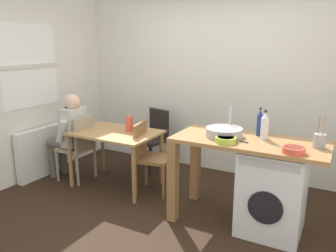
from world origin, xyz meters
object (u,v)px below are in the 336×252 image
object	(u,v)px
washing_machine	(272,191)
mixing_bowl	(226,139)
dining_table	(116,139)
chair_spare_by_wall	(154,136)
vase	(129,124)
seated_person	(70,132)
chair_opposite	(148,154)
chair_person_seat	(79,145)
utensil_crock	(319,140)
bottle_tall_green	(260,123)
colander	(294,150)
bottle_squat_brown	(265,126)

from	to	relation	value
washing_machine	mixing_bowl	xyz separation A→B (m)	(-0.44, -0.20, 0.52)
dining_table	mixing_bowl	size ratio (longest dim) A/B	5.47
chair_spare_by_wall	vase	world-z (taller)	vase
seated_person	washing_machine	world-z (taller)	seated_person
washing_machine	mixing_bowl	size ratio (longest dim) A/B	4.28
vase	mixing_bowl	bearing A→B (deg)	-17.62
chair_opposite	chair_person_seat	bearing A→B (deg)	-94.01
washing_machine	mixing_bowl	world-z (taller)	mixing_bowl
washing_machine	chair_spare_by_wall	bearing A→B (deg)	154.03
chair_person_seat	chair_opposite	world-z (taller)	same
seated_person	utensil_crock	size ratio (longest dim) A/B	4.01
utensil_crock	vase	bearing A→B (deg)	174.63
washing_machine	bottle_tall_green	xyz separation A→B (m)	(-0.22, 0.20, 0.62)
chair_opposite	mixing_bowl	bearing A→B (deg)	59.14
washing_machine	colander	bearing A→B (deg)	-49.26
washing_machine	colander	world-z (taller)	colander
seated_person	washing_machine	xyz separation A→B (m)	(2.75, -0.06, -0.24)
bottle_tall_green	vase	bearing A→B (deg)	177.85
washing_machine	vase	xyz separation A→B (m)	(-1.89, 0.26, 0.41)
dining_table	vase	world-z (taller)	vase
bottle_squat_brown	utensil_crock	distance (m)	0.51
dining_table	chair_person_seat	xyz separation A→B (m)	(-0.55, -0.10, -0.14)
bottle_tall_green	bottle_squat_brown	distance (m)	0.13
bottle_tall_green	bottle_squat_brown	size ratio (longest dim) A/B	1.00
colander	chair_opposite	bearing A→B (deg)	166.60
chair_spare_by_wall	bottle_squat_brown	bearing A→B (deg)	170.13
utensil_crock	vase	size ratio (longest dim) A/B	1.53
mixing_bowl	washing_machine	bearing A→B (deg)	24.35
chair_person_seat	washing_machine	world-z (taller)	chair_person_seat
dining_table	utensil_crock	size ratio (longest dim) A/B	3.67
chair_person_seat	washing_machine	bearing A→B (deg)	-92.76
chair_person_seat	chair_opposite	size ratio (longest dim) A/B	1.00
bottle_squat_brown	colander	bearing A→B (deg)	-43.49
mixing_bowl	colander	distance (m)	0.62
chair_opposite	colander	distance (m)	1.86
seated_person	bottle_tall_green	world-z (taller)	bottle_tall_green
utensil_crock	bottle_squat_brown	bearing A→B (deg)	175.54
seated_person	bottle_tall_green	bearing A→B (deg)	-88.15
bottle_squat_brown	chair_opposite	bearing A→B (deg)	175.67
vase	dining_table	bearing A→B (deg)	-146.31
washing_machine	colander	size ratio (longest dim) A/B	4.30
bottle_squat_brown	vase	distance (m)	1.78
bottle_tall_green	mixing_bowl	bearing A→B (deg)	-119.01
dining_table	mixing_bowl	xyz separation A→B (m)	(1.61, -0.36, 0.31)
chair_person_seat	colander	size ratio (longest dim) A/B	4.50
seated_person	utensil_crock	bearing A→B (deg)	-91.48
chair_opposite	bottle_squat_brown	xyz separation A→B (m)	(1.43, -0.11, 0.55)
chair_person_seat	vase	distance (m)	0.80
seated_person	utensil_crock	distance (m)	3.13
chair_opposite	mixing_bowl	xyz separation A→B (m)	(1.13, -0.40, 0.44)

